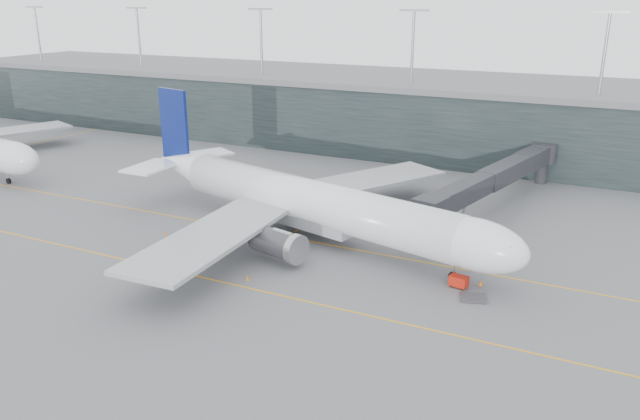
% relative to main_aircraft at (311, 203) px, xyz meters
% --- Properties ---
extents(ground, '(320.00, 320.00, 0.00)m').
position_rel_main_aircraft_xyz_m(ground, '(-7.91, 2.50, -5.02)').
color(ground, '#515155').
rests_on(ground, ground).
extents(taxiline_a, '(160.00, 0.25, 0.02)m').
position_rel_main_aircraft_xyz_m(taxiline_a, '(-7.91, -1.50, -5.01)').
color(taxiline_a, orange).
rests_on(taxiline_a, ground).
extents(taxiline_b, '(160.00, 0.25, 0.02)m').
position_rel_main_aircraft_xyz_m(taxiline_b, '(-7.91, -17.50, -5.01)').
color(taxiline_b, orange).
rests_on(taxiline_b, ground).
extents(taxiline_lead_main, '(0.25, 60.00, 0.02)m').
position_rel_main_aircraft_xyz_m(taxiline_lead_main, '(-2.91, 22.50, -5.01)').
color(taxiline_lead_main, orange).
rests_on(taxiline_lead_main, ground).
extents(taxiline_lead_adj, '(0.25, 60.00, 0.02)m').
position_rel_main_aircraft_xyz_m(taxiline_lead_adj, '(-82.91, 22.50, -5.01)').
color(taxiline_lead_adj, orange).
rests_on(taxiline_lead_adj, ground).
extents(terminal, '(240.00, 36.00, 29.00)m').
position_rel_main_aircraft_xyz_m(terminal, '(-7.91, 60.50, 2.60)').
color(terminal, black).
rests_on(terminal, ground).
extents(main_aircraft, '(63.16, 58.30, 17.89)m').
position_rel_main_aircraft_xyz_m(main_aircraft, '(0.00, 0.00, 0.00)').
color(main_aircraft, white).
rests_on(main_aircraft, ground).
extents(jet_bridge, '(14.03, 46.63, 7.18)m').
position_rel_main_aircraft_xyz_m(jet_bridge, '(20.08, 27.52, 0.36)').
color(jet_bridge, '#27272B').
rests_on(jet_bridge, ground).
extents(gse_cart, '(2.23, 1.64, 1.38)m').
position_rel_main_aircraft_xyz_m(gse_cart, '(22.41, -6.64, -4.25)').
color(gse_cart, '#B61C0D').
rests_on(gse_cart, ground).
extents(baggage_dolly, '(3.33, 2.97, 0.28)m').
position_rel_main_aircraft_xyz_m(baggage_dolly, '(24.63, -8.94, -4.85)').
color(baggage_dolly, '#39383D').
rests_on(baggage_dolly, ground).
extents(uld_a, '(2.22, 1.90, 1.80)m').
position_rel_main_aircraft_xyz_m(uld_a, '(-11.80, 13.67, -4.07)').
color(uld_a, '#37373C').
rests_on(uld_a, ground).
extents(uld_b, '(2.50, 2.27, 1.86)m').
position_rel_main_aircraft_xyz_m(uld_b, '(-10.41, 13.13, -4.04)').
color(uld_b, '#37373C').
rests_on(uld_b, ground).
extents(uld_c, '(2.62, 2.30, 2.03)m').
position_rel_main_aircraft_xyz_m(uld_c, '(-6.77, 13.77, -3.95)').
color(uld_c, '#37373C').
rests_on(uld_c, ground).
extents(cone_nose, '(0.46, 0.46, 0.73)m').
position_rel_main_aircraft_xyz_m(cone_nose, '(24.61, -5.10, -4.65)').
color(cone_nose, orange).
rests_on(cone_nose, ground).
extents(cone_wing_stbd, '(0.42, 0.42, 0.66)m').
position_rel_main_aircraft_xyz_m(cone_wing_stbd, '(-0.37, -15.77, -4.69)').
color(cone_wing_stbd, orange).
rests_on(cone_wing_stbd, ground).
extents(cone_wing_port, '(0.45, 0.45, 0.72)m').
position_rel_main_aircraft_xyz_m(cone_wing_port, '(-1.28, 11.95, -4.66)').
color(cone_wing_port, '#EF440D').
rests_on(cone_wing_port, ground).
extents(cone_tail, '(0.40, 0.40, 0.64)m').
position_rel_main_aircraft_xyz_m(cone_tail, '(-18.53, -8.51, -4.70)').
color(cone_tail, orange).
rests_on(cone_tail, ground).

